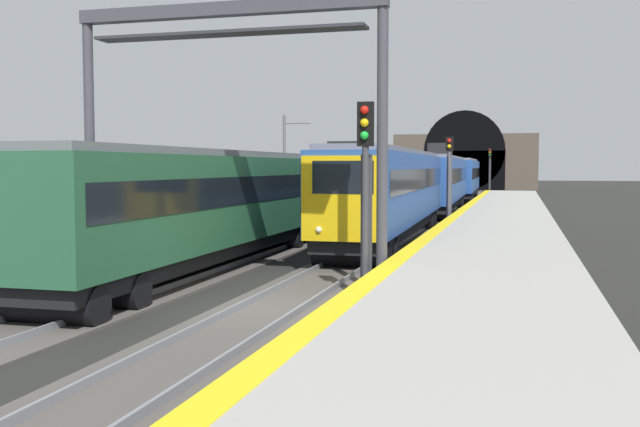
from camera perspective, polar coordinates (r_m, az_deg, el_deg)
ground_plane at (r=16.69m, az=-3.82°, el=-7.72°), size 320.00×320.00×0.00m
platform_right at (r=15.73m, az=12.16°, el=-6.66°), size 112.00×4.62×1.00m
platform_right_edge_strip at (r=15.89m, az=4.72°, el=-4.65°), size 112.00×0.50×0.01m
track_main_line at (r=16.69m, az=-3.82°, el=-7.58°), size 160.00×2.70×0.21m
track_adjacent_line at (r=18.50m, az=-16.42°, el=-6.61°), size 160.00×2.97×0.21m
train_main_approaching at (r=51.69m, az=9.36°, el=2.55°), size 59.74×3.16×4.91m
train_adjacent_platform at (r=32.24m, az=-2.05°, el=1.69°), size 37.61×3.04×4.71m
railway_signal_near at (r=17.45m, az=3.58°, el=2.52°), size 0.39×0.38×4.84m
railway_signal_mid at (r=38.72m, az=10.08°, el=2.99°), size 0.39×0.38×4.84m
railway_signal_far at (r=92.34m, az=13.15°, el=3.63°), size 0.39×0.38×5.51m
overhead_signal_gantry at (r=19.71m, az=-7.28°, el=10.64°), size 0.70×8.61×7.60m
tunnel_portal at (r=105.14m, az=11.27°, el=4.00°), size 2.97×19.97×11.18m
catenary_mast_near at (r=54.26m, az=-2.77°, el=4.07°), size 0.22×2.09×7.07m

